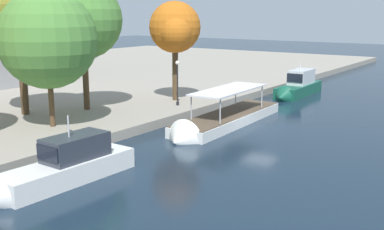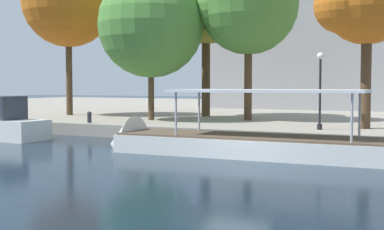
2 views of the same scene
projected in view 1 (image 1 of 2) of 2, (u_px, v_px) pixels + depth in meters
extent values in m
plane|color=#142333|center=(260.00, 129.00, 37.71)|extent=(220.00, 220.00, 0.00)
cube|color=silver|center=(68.00, 174.00, 26.07)|extent=(8.06, 2.50, 1.50)
cube|color=#2D333D|center=(76.00, 147.00, 26.25)|extent=(3.65, 1.91, 1.31)
cube|color=black|center=(54.00, 152.00, 25.14)|extent=(1.01, 1.72, 0.78)
cylinder|color=silver|center=(68.00, 126.00, 25.68)|extent=(0.08, 0.08, 1.17)
cube|color=silver|center=(228.00, 122.00, 39.60)|extent=(13.49, 3.72, 1.27)
cone|color=silver|center=(179.00, 141.00, 33.67)|extent=(1.52, 2.90, 2.85)
cube|color=brown|center=(228.00, 113.00, 39.45)|extent=(13.22, 3.55, 0.08)
cylinder|color=#B2B2B7|center=(220.00, 111.00, 35.55)|extent=(0.10, 0.10, 1.87)
cylinder|color=#B2B2B7|center=(191.00, 108.00, 36.88)|extent=(0.10, 0.10, 1.87)
cylinder|color=#B2B2B7|center=(262.00, 97.00, 41.62)|extent=(0.10, 0.10, 1.87)
cylinder|color=#B2B2B7|center=(236.00, 94.00, 42.95)|extent=(0.10, 0.10, 1.87)
cube|color=silver|center=(229.00, 90.00, 39.04)|extent=(8.40, 3.25, 0.12)
cube|color=#14513D|center=(299.00, 91.00, 53.16)|extent=(8.74, 2.64, 1.53)
cone|color=#14513D|center=(282.00, 97.00, 49.27)|extent=(1.28, 2.25, 2.21)
cube|color=silver|center=(301.00, 77.00, 53.37)|extent=(3.96, 2.00, 1.56)
cube|color=black|center=(296.00, 77.00, 52.11)|extent=(1.10, 1.78, 0.93)
cylinder|color=silver|center=(300.00, 66.00, 52.76)|extent=(0.08, 0.08, 0.86)
cylinder|color=#2D2D33|center=(71.00, 137.00, 31.60)|extent=(0.26, 0.26, 0.50)
sphere|color=#2D2D33|center=(71.00, 132.00, 31.53)|extent=(0.28, 0.28, 0.28)
cylinder|color=black|center=(178.00, 85.00, 43.13)|extent=(0.12, 0.12, 3.66)
sphere|color=white|center=(177.00, 63.00, 42.71)|extent=(0.36, 0.36, 0.36)
cylinder|color=black|center=(178.00, 104.00, 43.48)|extent=(0.26, 0.26, 0.30)
cylinder|color=#4C3823|center=(51.00, 102.00, 35.12)|extent=(0.40, 0.40, 3.69)
sphere|color=#4C8438|center=(48.00, 39.00, 34.19)|extent=(7.04, 7.04, 7.04)
sphere|color=#4C8438|center=(62.00, 54.00, 34.66)|extent=(3.58, 3.58, 3.58)
sphere|color=#4C8438|center=(59.00, 22.00, 34.12)|extent=(3.42, 3.42, 3.42)
cylinder|color=#4C3823|center=(86.00, 80.00, 41.17)|extent=(0.51, 0.51, 5.14)
sphere|color=#4C8438|center=(83.00, 20.00, 40.12)|extent=(6.53, 6.53, 6.53)
sphere|color=#4C8438|center=(82.00, 21.00, 39.94)|extent=(3.29, 3.29, 3.29)
sphere|color=#4C8438|center=(79.00, 21.00, 38.39)|extent=(3.46, 3.46, 3.46)
cylinder|color=#4C3823|center=(175.00, 74.00, 45.58)|extent=(0.55, 0.55, 5.06)
sphere|color=#BC6019|center=(175.00, 27.00, 44.68)|extent=(4.78, 4.78, 4.78)
sphere|color=#BC6019|center=(174.00, 28.00, 45.63)|extent=(2.89, 2.89, 2.89)
sphere|color=#BC6019|center=(176.00, 32.00, 43.31)|extent=(2.88, 2.88, 2.88)
cylinder|color=#4C3823|center=(23.00, 77.00, 39.06)|extent=(0.63, 0.63, 6.21)
sphere|color=olive|center=(18.00, 5.00, 37.88)|extent=(6.83, 6.83, 6.83)
sphere|color=olive|center=(15.00, 4.00, 36.62)|extent=(3.97, 3.97, 3.97)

